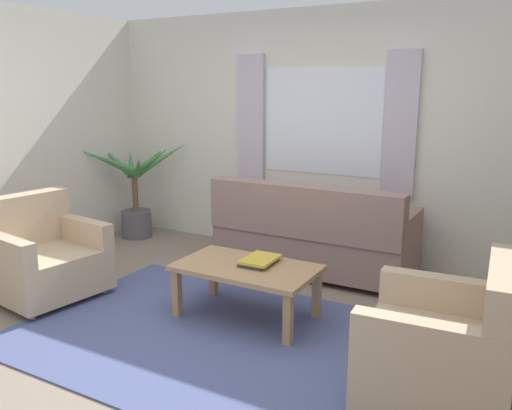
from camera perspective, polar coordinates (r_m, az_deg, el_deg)
The scene contains 10 objects.
ground_plane at distance 4.06m, azimuth -5.64°, elevation -13.78°, with size 6.24×6.24×0.00m, color gray.
wall_back at distance 5.65m, azimuth 7.34°, elevation 7.51°, with size 5.32×0.12×2.60m, color silver.
window_with_curtains at distance 5.56m, azimuth 7.06°, elevation 8.99°, with size 1.98×0.07×1.40m.
area_rug at distance 4.05m, azimuth -5.64°, elevation -13.70°, with size 2.71×2.04×0.01m, color #4C5684.
couch at distance 5.17m, azimuth 6.13°, elevation -3.47°, with size 1.90×0.82×0.92m.
armchair_left at distance 4.96m, azimuth -22.20°, elevation -5.26°, with size 0.93×0.95×0.88m.
armchair_right at distance 3.30m, azimuth 20.06°, elevation -14.19°, with size 0.87×0.89×0.88m.
coffee_table at distance 4.15m, azimuth -1.04°, elevation -7.34°, with size 1.10×0.64×0.44m.
book_stack_on_table at distance 4.17m, azimuth 0.36°, elevation -6.05°, with size 0.25×0.34×0.05m.
potted_plant at distance 6.49m, azimuth -12.98°, elevation 1.42°, with size 1.23×1.10×1.19m.
Camera 1 is at (2.10, -2.96, 1.81)m, focal length 36.80 mm.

